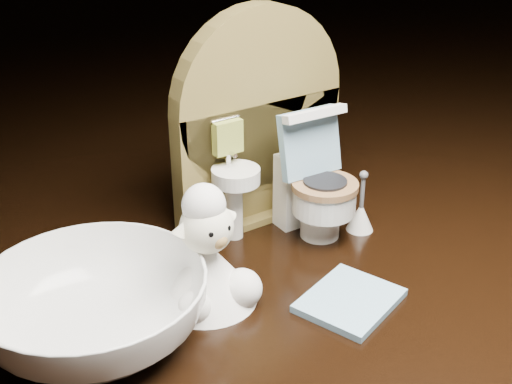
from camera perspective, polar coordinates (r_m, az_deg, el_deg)
backdrop_panel at (r=0.44m, az=0.25°, el=5.60°), size 0.13×0.05×0.15m
toy_toilet at (r=0.44m, az=5.18°, el=0.31°), size 0.05×0.06×0.09m
bath_mat at (r=0.38m, az=8.34°, el=-9.51°), size 0.07×0.06×0.00m
toilet_brush at (r=0.45m, az=9.28°, el=-1.99°), size 0.02×0.02×0.04m
plush_lamb at (r=0.37m, az=-4.26°, el=-6.20°), size 0.06×0.06×0.08m
ceramic_bowl at (r=0.35m, az=-14.13°, el=-9.96°), size 0.13×0.13×0.04m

